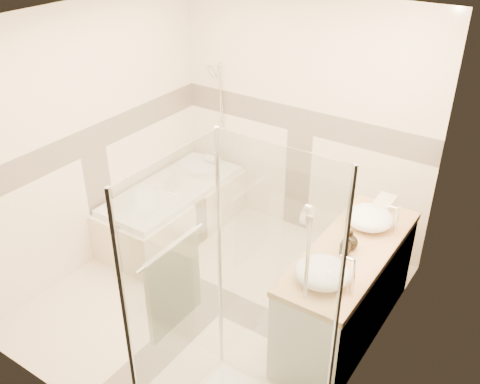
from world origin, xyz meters
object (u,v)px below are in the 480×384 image
Objects in this scene: bathtub at (174,207)px; amenity_bottle_a at (346,245)px; vanity at (347,290)px; amenity_bottle_b at (351,240)px; vessel_sink_near at (369,218)px; shower_enclosure at (229,369)px; vessel_sink_far at (322,272)px.

bathtub is 10.75× the size of amenity_bottle_a.
amenity_bottle_b reaches higher than vanity.
amenity_bottle_b is (0.00, -0.38, -0.00)m from vessel_sink_near.
vessel_sink_near is at bearing 0.51° from bathtub.
vanity is at bearing 27.13° from amenity_bottle_b.
shower_enclosure is at bearing -102.97° from vanity.
vessel_sink_far is 0.40m from amenity_bottle_a.
vanity is 0.50m from amenity_bottle_b.
vanity reaches higher than bathtub.
amenity_bottle_a is (0.00, 0.40, -0.00)m from vessel_sink_far.
vessel_sink_near is 1.00× the size of vessel_sink_far.
shower_enclosure is 1.72m from vessel_sink_near.
bathtub is 2.25m from amenity_bottle_b.
amenity_bottle_a is 0.09m from amenity_bottle_b.
amenity_bottle_b is at bearing -152.87° from vanity.
vessel_sink_near reaches higher than amenity_bottle_b.
bathtub is 4.27× the size of vessel_sink_far.
bathtub is at bearing 168.08° from amenity_bottle_a.
amenity_bottle_a is (-0.02, -0.10, 0.50)m from vanity.
vanity is at bearing -9.25° from bathtub.
vessel_sink_far and amenity_bottle_a have the same top height.
vessel_sink_far is at bearing -90.00° from vessel_sink_near.
amenity_bottle_a reaches higher than vanity.
amenity_bottle_b is (0.27, 1.26, 0.42)m from shower_enclosure.
shower_enclosure is at bearing -41.10° from bathtub.
amenity_bottle_b is at bearing -9.60° from bathtub.
vessel_sink_far is (-0.02, -0.50, 0.50)m from vanity.
amenity_bottle_a is (0.00, -0.47, -0.00)m from vessel_sink_near.
vessel_sink_near and vessel_sink_far have the same top height.
shower_enclosure is 13.03× the size of amenity_bottle_b.
amenity_bottle_a is 1.01× the size of amenity_bottle_b.
vanity is at bearing -86.90° from vessel_sink_near.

